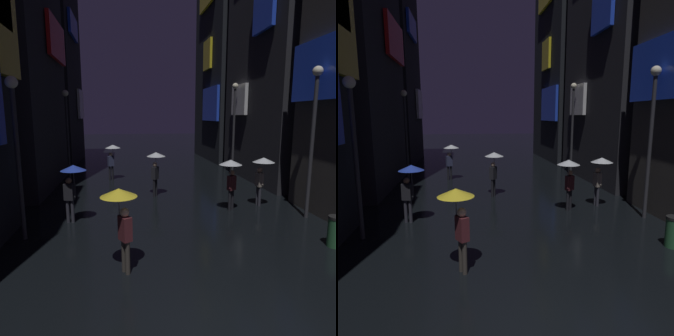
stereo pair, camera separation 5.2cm
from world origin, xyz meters
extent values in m
cube|color=red|center=(-5.35, 14.13, 7.94)|extent=(0.20, 3.88, 2.12)
cube|color=black|center=(-7.50, 21.77, 7.25)|extent=(4.00, 7.53, 14.50)
cube|color=white|center=(-5.35, 23.01, 4.80)|extent=(0.20, 2.60, 2.40)
cube|color=#264CF9|center=(-5.35, 20.79, 10.48)|extent=(0.20, 3.57, 1.62)
cube|color=#264CF9|center=(5.35, 5.88, 5.52)|extent=(0.20, 3.99, 2.22)
cube|color=white|center=(5.35, 13.91, 4.80)|extent=(0.20, 2.13, 1.84)
cube|color=#264CF9|center=(5.35, 11.12, 9.37)|extent=(0.20, 2.17, 2.58)
cube|color=black|center=(7.50, 22.00, 8.56)|extent=(4.00, 8.00, 17.11)
cube|color=#264CF9|center=(5.35, 20.13, 4.78)|extent=(0.20, 4.07, 2.70)
cube|color=yellow|center=(5.35, 21.28, 8.84)|extent=(0.20, 2.03, 2.38)
cylinder|color=#2D2D38|center=(3.87, 7.72, 0.42)|extent=(0.12, 0.12, 0.85)
cylinder|color=#2D2D38|center=(3.89, 7.54, 0.42)|extent=(0.12, 0.12, 0.85)
cube|color=gray|center=(3.88, 7.63, 1.15)|extent=(0.26, 0.36, 0.60)
sphere|color=tan|center=(3.88, 7.63, 1.56)|extent=(0.22, 0.22, 0.22)
cylinder|color=gray|center=(3.95, 7.46, 1.20)|extent=(0.09, 0.09, 0.50)
cylinder|color=slate|center=(3.95, 7.46, 1.53)|extent=(0.02, 0.02, 0.77)
cone|color=silver|center=(3.95, 7.46, 2.02)|extent=(0.90, 0.90, 0.20)
cylinder|color=#2D2D38|center=(-3.89, 6.70, 0.42)|extent=(0.12, 0.12, 0.85)
cylinder|color=#2D2D38|center=(-3.72, 6.65, 0.42)|extent=(0.12, 0.12, 0.85)
cube|color=black|center=(-3.80, 6.67, 1.15)|extent=(0.39, 0.30, 0.60)
sphere|color=#9E7051|center=(-3.80, 6.67, 1.56)|extent=(0.22, 0.22, 0.22)
cylinder|color=black|center=(-3.62, 6.68, 1.20)|extent=(0.09, 0.09, 0.50)
cylinder|color=slate|center=(-3.62, 6.68, 1.53)|extent=(0.02, 0.02, 0.77)
cone|color=#263FB2|center=(-3.62, 6.68, 2.02)|extent=(0.90, 0.90, 0.20)
cylinder|color=black|center=(-2.67, 13.89, 0.42)|extent=(0.12, 0.12, 0.85)
cylinder|color=black|center=(-2.51, 13.96, 0.42)|extent=(0.12, 0.12, 0.85)
cube|color=#333859|center=(-2.59, 13.93, 1.15)|extent=(0.40, 0.34, 0.60)
sphere|color=beige|center=(-2.59, 13.93, 1.56)|extent=(0.22, 0.22, 0.22)
cylinder|color=#333859|center=(-2.45, 14.05, 1.20)|extent=(0.09, 0.09, 0.50)
cylinder|color=slate|center=(-2.45, 14.05, 1.53)|extent=(0.02, 0.02, 0.77)
cone|color=silver|center=(-2.45, 14.05, 2.02)|extent=(0.90, 0.90, 0.20)
cylinder|color=black|center=(2.56, 7.25, 0.42)|extent=(0.12, 0.12, 0.85)
cylinder|color=black|center=(2.41, 7.15, 0.42)|extent=(0.12, 0.12, 0.85)
cube|color=#4C1E23|center=(2.48, 7.20, 1.15)|extent=(0.40, 0.37, 0.60)
sphere|color=#9E7051|center=(2.48, 7.20, 1.56)|extent=(0.22, 0.22, 0.22)
cylinder|color=#4C1E23|center=(2.36, 7.06, 1.20)|extent=(0.09, 0.09, 0.50)
cylinder|color=slate|center=(2.36, 7.06, 1.53)|extent=(0.02, 0.02, 0.77)
cone|color=silver|center=(2.36, 7.06, 2.02)|extent=(0.90, 0.90, 0.20)
cylinder|color=black|center=(-0.42, 9.72, 0.42)|extent=(0.12, 0.12, 0.85)
cylinder|color=black|center=(-0.31, 9.87, 0.42)|extent=(0.12, 0.12, 0.85)
cube|color=black|center=(-0.37, 9.79, 1.15)|extent=(0.38, 0.40, 0.60)
sphere|color=beige|center=(-0.37, 9.79, 1.56)|extent=(0.22, 0.22, 0.22)
cylinder|color=black|center=(-0.30, 9.97, 1.20)|extent=(0.09, 0.09, 0.50)
cylinder|color=slate|center=(-0.30, 9.97, 1.53)|extent=(0.02, 0.02, 0.77)
cone|color=silver|center=(-0.30, 9.97, 2.02)|extent=(0.90, 0.90, 0.20)
cylinder|color=#38332D|center=(-1.81, 2.72, 0.42)|extent=(0.12, 0.12, 0.85)
cylinder|color=#38332D|center=(-1.90, 2.88, 0.42)|extent=(0.12, 0.12, 0.85)
cube|color=#4C1E23|center=(-1.86, 2.80, 1.15)|extent=(0.36, 0.40, 0.60)
sphere|color=beige|center=(-1.86, 2.80, 1.56)|extent=(0.22, 0.22, 0.22)
cylinder|color=#4C1E23|center=(-1.99, 2.93, 1.20)|extent=(0.09, 0.09, 0.50)
cylinder|color=slate|center=(-1.99, 2.93, 1.53)|extent=(0.02, 0.02, 0.77)
cone|color=yellow|center=(-1.99, 2.93, 2.02)|extent=(0.90, 0.90, 0.20)
cylinder|color=#2D2D33|center=(-5.00, 13.90, 2.46)|extent=(0.14, 0.14, 4.92)
sphere|color=#F9EFCC|center=(-5.00, 13.90, 5.10)|extent=(0.36, 0.36, 0.36)
cylinder|color=#2D2D33|center=(-5.00, 5.37, 2.31)|extent=(0.14, 0.14, 4.62)
sphere|color=#F9EFCC|center=(-5.00, 5.37, 4.80)|extent=(0.36, 0.36, 0.36)
cylinder|color=#2D2D33|center=(5.00, 5.88, 2.61)|extent=(0.14, 0.14, 5.21)
sphere|color=#F9EFCC|center=(5.00, 5.88, 5.39)|extent=(0.36, 0.36, 0.36)
cylinder|color=#2D2D33|center=(5.00, 13.76, 2.72)|extent=(0.14, 0.14, 5.43)
sphere|color=#F9EFCC|center=(5.00, 13.76, 5.61)|extent=(0.36, 0.36, 0.36)
cylinder|color=#265933|center=(4.30, 3.39, 0.42)|extent=(0.44, 0.44, 0.85)
camera|label=1|loc=(-1.86, -4.15, 3.84)|focal=32.00mm
camera|label=2|loc=(-1.81, -4.15, 3.84)|focal=32.00mm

